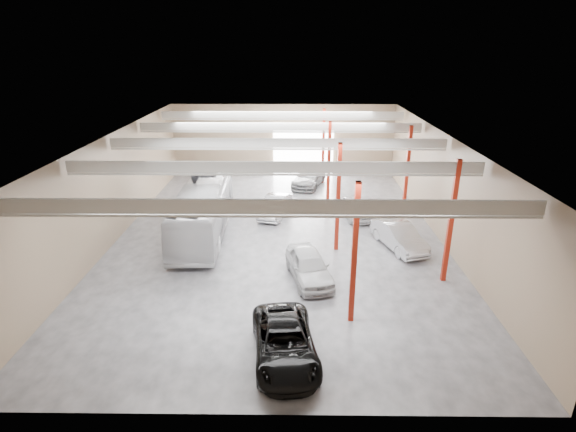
{
  "coord_description": "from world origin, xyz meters",
  "views": [
    {
      "loc": [
        0.98,
        -28.52,
        12.54
      ],
      "look_at": [
        0.67,
        -1.74,
        2.2
      ],
      "focal_mm": 28.0,
      "sensor_mm": 36.0,
      "label": 1
    }
  ],
  "objects_px": {
    "black_sedan": "(285,343)",
    "car_right_near": "(399,236)",
    "coach_bus": "(203,209)",
    "car_row_c": "(309,177)",
    "car_row_b": "(275,206)",
    "car_row_a": "(309,266)",
    "car_right_far": "(355,208)"
  },
  "relations": [
    {
      "from": "coach_bus",
      "to": "black_sedan",
      "type": "height_order",
      "value": "coach_bus"
    },
    {
      "from": "car_row_a",
      "to": "car_right_far",
      "type": "relative_size",
      "value": 1.13
    },
    {
      "from": "black_sedan",
      "to": "car_right_far",
      "type": "height_order",
      "value": "black_sedan"
    },
    {
      "from": "black_sedan",
      "to": "car_right_near",
      "type": "relative_size",
      "value": 1.12
    },
    {
      "from": "car_row_a",
      "to": "car_row_b",
      "type": "distance_m",
      "value": 10.35
    },
    {
      "from": "car_right_near",
      "to": "car_right_far",
      "type": "relative_size",
      "value": 1.14
    },
    {
      "from": "coach_bus",
      "to": "car_row_a",
      "type": "relative_size",
      "value": 2.52
    },
    {
      "from": "coach_bus",
      "to": "car_row_a",
      "type": "height_order",
      "value": "coach_bus"
    },
    {
      "from": "coach_bus",
      "to": "car_row_b",
      "type": "bearing_deg",
      "value": 32.27
    },
    {
      "from": "car_right_far",
      "to": "black_sedan",
      "type": "bearing_deg",
      "value": -118.12
    },
    {
      "from": "coach_bus",
      "to": "black_sedan",
      "type": "xyz_separation_m",
      "value": [
        5.92,
        -13.58,
        -0.97
      ]
    },
    {
      "from": "car_row_c",
      "to": "coach_bus",
      "type": "bearing_deg",
      "value": -107.57
    },
    {
      "from": "car_row_b",
      "to": "car_right_far",
      "type": "height_order",
      "value": "car_row_b"
    },
    {
      "from": "car_row_b",
      "to": "car_right_near",
      "type": "relative_size",
      "value": 0.94
    },
    {
      "from": "car_row_b",
      "to": "car_row_c",
      "type": "distance_m",
      "value": 8.41
    },
    {
      "from": "car_row_b",
      "to": "coach_bus",
      "type": "bearing_deg",
      "value": -131.62
    },
    {
      "from": "car_row_b",
      "to": "car_right_near",
      "type": "xyz_separation_m",
      "value": [
        8.27,
        -5.8,
        0.05
      ]
    },
    {
      "from": "car_right_far",
      "to": "car_row_b",
      "type": "bearing_deg",
      "value": 166.39
    },
    {
      "from": "car_right_near",
      "to": "coach_bus",
      "type": "bearing_deg",
      "value": 152.19
    },
    {
      "from": "black_sedan",
      "to": "car_right_near",
      "type": "xyz_separation_m",
      "value": [
        7.24,
        11.14,
        0.05
      ]
    },
    {
      "from": "black_sedan",
      "to": "coach_bus",
      "type": "bearing_deg",
      "value": 106.6
    },
    {
      "from": "car_row_b",
      "to": "car_right_near",
      "type": "distance_m",
      "value": 10.1
    },
    {
      "from": "car_right_near",
      "to": "car_row_a",
      "type": "bearing_deg",
      "value": -161.75
    },
    {
      "from": "coach_bus",
      "to": "car_row_c",
      "type": "distance_m",
      "value": 13.71
    },
    {
      "from": "car_row_c",
      "to": "car_right_far",
      "type": "relative_size",
      "value": 1.29
    },
    {
      "from": "coach_bus",
      "to": "car_row_a",
      "type": "distance_m",
      "value": 9.86
    },
    {
      "from": "coach_bus",
      "to": "car_right_far",
      "type": "xyz_separation_m",
      "value": [
        10.99,
        3.11,
        -0.99
      ]
    },
    {
      "from": "car_right_far",
      "to": "coach_bus",
      "type": "bearing_deg",
      "value": -175.41
    },
    {
      "from": "coach_bus",
      "to": "car_right_far",
      "type": "height_order",
      "value": "coach_bus"
    },
    {
      "from": "car_right_near",
      "to": "car_row_b",
      "type": "bearing_deg",
      "value": 127.65
    },
    {
      "from": "car_right_near",
      "to": "car_right_far",
      "type": "xyz_separation_m",
      "value": [
        -2.17,
        5.54,
        -0.08
      ]
    },
    {
      "from": "car_row_a",
      "to": "car_right_near",
      "type": "relative_size",
      "value": 0.99
    }
  ]
}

